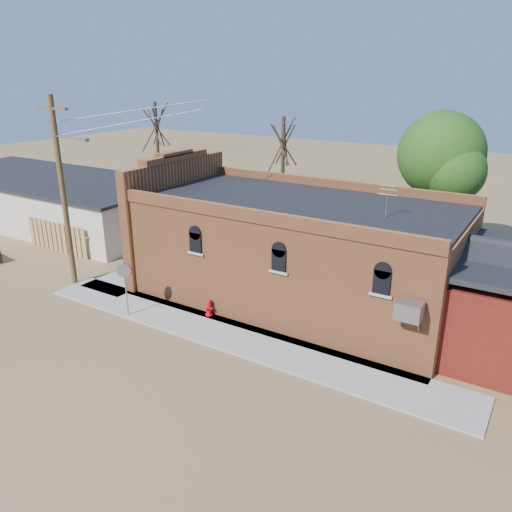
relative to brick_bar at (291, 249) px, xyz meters
The scene contains 13 objects.
ground 6.19m from the brick_bar, 106.65° to the right, with size 120.00×120.00×0.00m, color olive.
sidewalk_south 5.14m from the brick_bar, 91.78° to the right, with size 19.00×2.20×0.08m, color #9E9991.
sidewalk_west 8.28m from the brick_bar, behind, with size 2.60×10.00×0.08m, color #9E9991.
brick_bar is the anchor object (origin of this frame).
storage_building 20.81m from the brick_bar, behind, with size 20.40×8.40×3.17m.
wood_fence 14.61m from the brick_bar, behind, with size 5.20×0.10×1.80m, color olive, non-canonical shape.
utility_pole 10.96m from the brick_bar, 156.31° to the right, with size 3.12×0.26×9.00m.
tree_bare_near 9.54m from the brick_bar, 121.74° to the left, with size 2.80×2.80×7.65m.
tree_bare_far 18.25m from the brick_bar, 151.47° to the left, with size 2.80×2.80×8.16m.
tree_leafy 9.80m from the brick_bar, 61.44° to the left, with size 4.40×4.40×8.15m.
fire_hydrant 4.58m from the brick_bar, 117.62° to the right, with size 0.43×0.42×0.75m.
stop_sign 7.38m from the brick_bar, 131.81° to the right, with size 0.57×0.39×2.37m.
trash_barrel 7.45m from the brick_bar, 164.10° to the right, with size 0.54×0.54×0.82m, color navy.
Camera 1 is at (11.61, -13.46, 9.81)m, focal length 35.00 mm.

